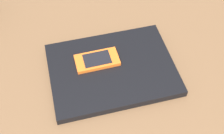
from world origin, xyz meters
The scene contains 3 objects.
desk_surface centered at (0.00, 0.00, 1.50)cm, with size 120.00×80.00×3.00cm, color brown.
laptop_closed centered at (2.33, 2.59, 3.99)cm, with size 32.05×23.84×1.98cm, color black.
cell_phone_on_laptop centered at (5.79, -0.48, 5.53)cm, with size 11.65×6.60×1.16cm.
Camera 1 is at (11.55, 49.03, 66.12)cm, focal length 48.17 mm.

